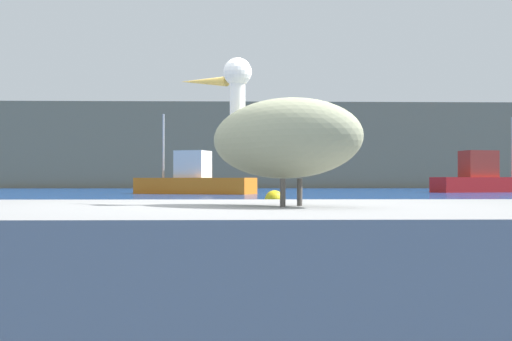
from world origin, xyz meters
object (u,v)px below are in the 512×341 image
fishing_boat_red (483,179)px  mooring_buoy (274,200)px  fishing_boat_orange (195,181)px  pelican (282,136)px

fishing_boat_red → mooring_buoy: fishing_boat_red is taller
fishing_boat_orange → fishing_boat_red: 19.04m
pelican → fishing_boat_red: 41.04m
pelican → fishing_boat_red: fishing_boat_red is taller
fishing_boat_orange → mooring_buoy: bearing=120.0°
fishing_boat_orange → mooring_buoy: 19.58m
pelican → fishing_boat_orange: fishing_boat_orange is taller
fishing_boat_red → mooring_buoy: (-15.01, -23.23, -0.60)m
pelican → fishing_boat_orange: size_ratio=0.16×
fishing_boat_red → fishing_boat_orange: bearing=178.3°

